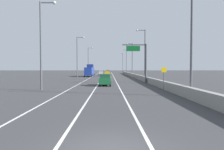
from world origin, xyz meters
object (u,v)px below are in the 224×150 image
lamp_post_right_near (189,32)px  lamp_post_right_fourth (126,60)px  speed_advisory_sign (164,77)px  overhead_sign_gantry (142,58)px  car_gray_1 (108,72)px  box_truck (90,71)px  lamp_post_right_third (132,57)px  lamp_post_left_far (89,59)px  lamp_post_right_second (144,52)px  car_silver_0 (101,73)px  lamp_post_left_mid (78,55)px  lamp_post_left_near (43,40)px  lamp_post_right_fifth (122,62)px  car_yellow_3 (107,73)px  car_green_2 (105,80)px

lamp_post_right_near → lamp_post_right_fourth: 75.43m
lamp_post_right_fourth → speed_advisory_sign: bearing=-91.0°
overhead_sign_gantry → car_gray_1: bearing=96.3°
lamp_post_right_near → box_truck: lamp_post_right_near is taller
lamp_post_right_third → lamp_post_left_far: same height
lamp_post_right_second → car_silver_0: size_ratio=2.64×
lamp_post_left_far → speed_advisory_sign: bearing=-76.1°
lamp_post_left_mid → car_gray_1: lamp_post_left_mid is taller
lamp_post_left_near → car_gray_1: size_ratio=2.53×
lamp_post_right_second → lamp_post_right_fifth: size_ratio=1.00×
lamp_post_left_mid → car_yellow_3: (8.01, 14.25, -5.59)m
lamp_post_right_fourth → lamp_post_left_far: same height
lamp_post_left_near → car_green_2: (8.00, 7.01, -5.58)m
lamp_post_left_far → box_truck: (2.07, -18.47, -4.66)m
lamp_post_right_fifth → lamp_post_right_second: bearing=-90.1°
lamp_post_right_fifth → lamp_post_left_mid: bearing=-104.5°
lamp_post_right_second → lamp_post_left_mid: bearing=146.2°
lamp_post_right_fifth → lamp_post_left_near: 96.03m
speed_advisory_sign → lamp_post_right_fourth: bearing=89.0°
lamp_post_right_third → lamp_post_left_near: 47.27m
lamp_post_left_near → car_silver_0: (5.37, 56.65, -5.62)m
overhead_sign_gantry → lamp_post_left_mid: size_ratio=0.65×
lamp_post_right_fifth → car_silver_0: (-11.30, -37.92, -5.62)m
speed_advisory_sign → lamp_post_right_third: lamp_post_right_third is taller
speed_advisory_sign → box_truck: box_truck is taller
car_silver_0 → lamp_post_left_far: bearing=145.2°
lamp_post_left_near → car_silver_0: 57.18m
car_green_2 → lamp_post_left_mid: bearing=109.0°
lamp_post_right_third → lamp_post_right_fifth: same height
car_gray_1 → lamp_post_right_fourth: bearing=-32.3°
car_yellow_3 → box_truck: (-5.90, -2.55, 0.94)m
lamp_post_right_near → lamp_post_left_near: size_ratio=1.00×
lamp_post_right_second → box_truck: bearing=122.3°
speed_advisory_sign → lamp_post_right_fifth: size_ratio=0.26×
car_green_2 → lamp_post_right_fourth: bearing=82.1°
lamp_post_right_near → lamp_post_right_fourth: size_ratio=1.00×
speed_advisory_sign → box_truck: 45.53m
lamp_post_right_second → car_silver_0: lamp_post_right_second is taller
lamp_post_right_fifth → lamp_post_left_near: bearing=-100.0°
lamp_post_left_mid → lamp_post_right_fourth: bearing=67.1°
lamp_post_right_third → car_silver_0: 17.57m
car_silver_0 → car_green_2: 49.72m
speed_advisory_sign → lamp_post_right_third: 46.23m
car_silver_0 → car_yellow_3: (2.67, -12.23, 0.03)m
lamp_post_right_fifth → box_truck: size_ratio=1.27×
lamp_post_right_third → lamp_post_left_near: bearing=-110.5°
box_truck → car_green_2: bearing=-80.5°
lamp_post_right_fourth → car_silver_0: (-11.26, -12.78, -5.62)m
car_yellow_3 → car_gray_1: bearing=90.0°
car_silver_0 → lamp_post_right_third: bearing=-48.0°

